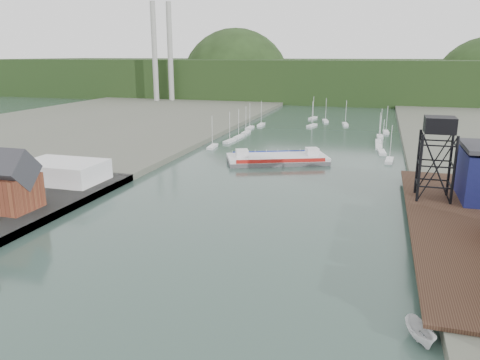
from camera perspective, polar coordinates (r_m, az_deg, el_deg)
The scene contains 10 objects.
ground at distance 53.11m, azimuth -14.23°, elevation -19.24°, with size 600.00×600.00×0.00m, color #283E38.
east_pier at distance 87.59m, azimuth 24.35°, elevation -4.71°, with size 14.00×70.00×2.45m.
harbor_building at distance 96.93m, azimuth -26.99°, elevation -0.60°, with size 12.20×8.20×8.90m.
white_shed at distance 113.39m, azimuth -20.76°, elevation 1.00°, with size 18.00×12.00×4.50m, color silver.
lift_tower at distance 96.72m, azimuth 23.12°, elevation 5.62°, with size 6.50×6.50×16.00m.
marina_sailboats at distance 179.54m, azimuth 8.81°, elevation 5.56°, with size 57.71×92.65×0.90m.
smokestacks at distance 299.25m, azimuth -9.44°, elevation 14.99°, with size 11.20×8.20×60.00m.
distant_hills at distance 340.12m, azimuth 12.13°, elevation 11.54°, with size 500.00×120.00×80.00m.
chain_ferry at distance 131.88m, azimuth 4.56°, elevation 2.61°, with size 29.86×21.01×3.99m.
motorboat at distance 55.36m, azimuth 21.13°, elevation -17.04°, with size 2.03×5.39×2.08m, color silver.
Camera 1 is at (23.93, -37.07, 29.56)m, focal length 35.00 mm.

